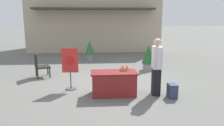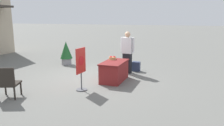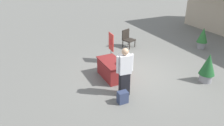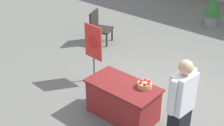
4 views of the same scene
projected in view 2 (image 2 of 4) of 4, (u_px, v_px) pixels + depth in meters
ground_plane at (92, 77)px, 8.68m from camera, size 120.00×120.00×0.00m
display_table at (114, 71)px, 8.12m from camera, size 1.42×0.76×0.73m
apple_basket at (112, 58)px, 8.44m from camera, size 0.27×0.27×0.13m
person_visitor at (127, 52)px, 9.17m from camera, size 0.30×0.61×1.76m
backpack at (136, 66)px, 9.61m from camera, size 0.24×0.34×0.42m
poster_board at (81, 68)px, 6.98m from camera, size 0.54×0.36×1.39m
patio_chair at (7, 82)px, 6.29m from camera, size 0.71×0.71×0.95m
potted_plant_near_right at (66, 52)px, 10.86m from camera, size 0.60×0.60×1.16m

